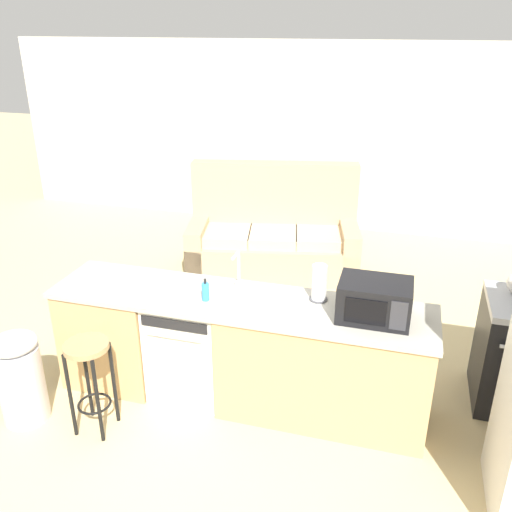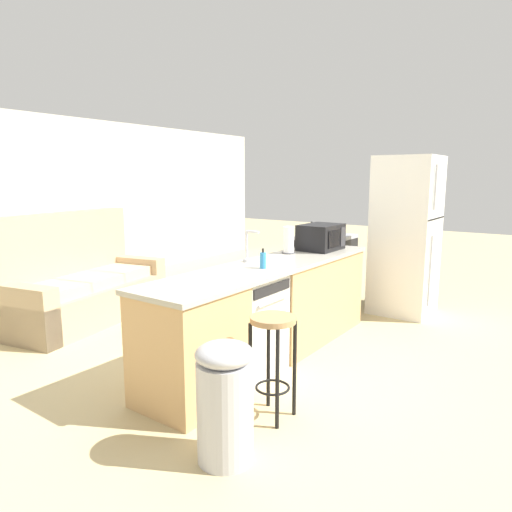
{
  "view_description": "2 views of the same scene",
  "coord_description": "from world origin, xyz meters",
  "px_view_note": "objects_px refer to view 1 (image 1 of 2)",
  "views": [
    {
      "loc": [
        1.27,
        -3.43,
        2.83
      ],
      "look_at": [
        0.15,
        0.49,
        1.05
      ],
      "focal_mm": 38.0,
      "sensor_mm": 36.0,
      "label": 1
    },
    {
      "loc": [
        -3.29,
        -2.31,
        1.68
      ],
      "look_at": [
        0.17,
        0.17,
        0.95
      ],
      "focal_mm": 32.0,
      "sensor_mm": 36.0,
      "label": 2
    }
  ],
  "objects_px": {
    "trash_bin": "(20,377)",
    "dishwasher": "(191,345)",
    "paper_towel_roll": "(319,283)",
    "bar_stool": "(89,368)",
    "microwave": "(375,300)",
    "couch": "(273,238)",
    "soap_bottle": "(205,291)"
  },
  "relations": [
    {
      "from": "dishwasher",
      "to": "trash_bin",
      "type": "relative_size",
      "value": 1.14
    },
    {
      "from": "dishwasher",
      "to": "paper_towel_roll",
      "type": "bearing_deg",
      "value": 9.2
    },
    {
      "from": "paper_towel_roll",
      "to": "trash_bin",
      "type": "bearing_deg",
      "value": -157.82
    },
    {
      "from": "microwave",
      "to": "soap_bottle",
      "type": "relative_size",
      "value": 2.84
    },
    {
      "from": "trash_bin",
      "to": "bar_stool",
      "type": "bearing_deg",
      "value": 4.58
    },
    {
      "from": "trash_bin",
      "to": "soap_bottle",
      "type": "bearing_deg",
      "value": 25.64
    },
    {
      "from": "soap_bottle",
      "to": "bar_stool",
      "type": "xyz_separation_m",
      "value": [
        -0.69,
        -0.57,
        -0.44
      ]
    },
    {
      "from": "bar_stool",
      "to": "couch",
      "type": "relative_size",
      "value": 0.35
    },
    {
      "from": "trash_bin",
      "to": "microwave",
      "type": "bearing_deg",
      "value": 15.39
    },
    {
      "from": "soap_bottle",
      "to": "couch",
      "type": "bearing_deg",
      "value": 92.87
    },
    {
      "from": "paper_towel_roll",
      "to": "couch",
      "type": "bearing_deg",
      "value": 111.7
    },
    {
      "from": "paper_towel_roll",
      "to": "soap_bottle",
      "type": "relative_size",
      "value": 1.6
    },
    {
      "from": "paper_towel_roll",
      "to": "bar_stool",
      "type": "height_order",
      "value": "paper_towel_roll"
    },
    {
      "from": "dishwasher",
      "to": "couch",
      "type": "bearing_deg",
      "value": 89.03
    },
    {
      "from": "dishwasher",
      "to": "trash_bin",
      "type": "xyz_separation_m",
      "value": [
        -1.1,
        -0.69,
        -0.04
      ]
    },
    {
      "from": "microwave",
      "to": "trash_bin",
      "type": "relative_size",
      "value": 0.68
    },
    {
      "from": "microwave",
      "to": "couch",
      "type": "relative_size",
      "value": 0.23
    },
    {
      "from": "paper_towel_roll",
      "to": "trash_bin",
      "type": "height_order",
      "value": "paper_towel_roll"
    },
    {
      "from": "trash_bin",
      "to": "dishwasher",
      "type": "bearing_deg",
      "value": 32.11
    },
    {
      "from": "soap_bottle",
      "to": "bar_stool",
      "type": "relative_size",
      "value": 0.24
    },
    {
      "from": "microwave",
      "to": "paper_towel_roll",
      "type": "relative_size",
      "value": 1.77
    },
    {
      "from": "paper_towel_roll",
      "to": "bar_stool",
      "type": "xyz_separation_m",
      "value": [
        -1.5,
        -0.8,
        -0.5
      ]
    },
    {
      "from": "dishwasher",
      "to": "trash_bin",
      "type": "distance_m",
      "value": 1.3
    },
    {
      "from": "dishwasher",
      "to": "paper_towel_roll",
      "type": "height_order",
      "value": "paper_towel_roll"
    },
    {
      "from": "dishwasher",
      "to": "couch",
      "type": "distance_m",
      "value": 2.53
    },
    {
      "from": "paper_towel_roll",
      "to": "microwave",
      "type": "bearing_deg",
      "value": -21.05
    },
    {
      "from": "dishwasher",
      "to": "soap_bottle",
      "type": "height_order",
      "value": "soap_bottle"
    },
    {
      "from": "paper_towel_roll",
      "to": "trash_bin",
      "type": "xyz_separation_m",
      "value": [
        -2.09,
        -0.85,
        -0.66
      ]
    },
    {
      "from": "paper_towel_roll",
      "to": "couch",
      "type": "distance_m",
      "value": 2.63
    },
    {
      "from": "microwave",
      "to": "couch",
      "type": "distance_m",
      "value": 2.95
    },
    {
      "from": "paper_towel_roll",
      "to": "trash_bin",
      "type": "distance_m",
      "value": 2.35
    },
    {
      "from": "microwave",
      "to": "bar_stool",
      "type": "distance_m",
      "value": 2.09
    }
  ]
}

